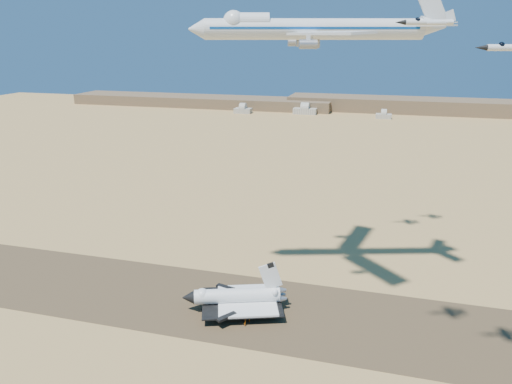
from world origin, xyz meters
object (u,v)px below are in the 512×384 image
(carrier_747, at_px, (306,29))
(chase_jet_a, at_px, (428,22))
(chase_jet_f, at_px, (414,21))
(shuttle, at_px, (236,297))
(crew_b, at_px, (245,324))
(crew_c, at_px, (249,320))
(chase_jet_e, at_px, (383,37))
(crew_a, at_px, (245,321))

(carrier_747, height_order, chase_jet_a, carrier_747)
(chase_jet_a, height_order, chase_jet_f, chase_jet_f)
(carrier_747, xyz_separation_m, chase_jet_a, (37.68, -46.79, 0.95))
(shuttle, distance_m, crew_b, 12.50)
(carrier_747, relative_size, crew_c, 49.44)
(crew_c, distance_m, chase_jet_f, 144.23)
(carrier_747, relative_size, chase_jet_e, 6.19)
(crew_c, xyz_separation_m, chase_jet_e, (36.77, 77.92, 96.69))
(carrier_747, relative_size, chase_jet_f, 6.47)
(carrier_747, xyz_separation_m, crew_c, (-12.48, -28.99, -99.61))
(shuttle, height_order, chase_jet_a, chase_jet_a)
(crew_a, xyz_separation_m, crew_b, (0.34, -1.67, -0.09))
(crew_b, bearing_deg, carrier_747, -55.19)
(shuttle, xyz_separation_m, crew_b, (6.35, -9.88, -4.28))
(shuttle, relative_size, chase_jet_f, 2.85)
(chase_jet_e, bearing_deg, crew_a, -131.33)
(chase_jet_e, bearing_deg, chase_jet_f, 24.18)
(crew_a, bearing_deg, chase_jet_e, -32.10)
(shuttle, height_order, crew_b, shuttle)
(carrier_747, bearing_deg, chase_jet_e, 46.50)
(carrier_747, bearing_deg, crew_b, -129.88)
(shuttle, height_order, crew_c, shuttle)
(shuttle, relative_size, crew_b, 24.55)
(chase_jet_a, distance_m, chase_jet_e, 96.73)
(carrier_747, xyz_separation_m, crew_b, (-13.30, -31.67, -99.71))
(crew_b, height_order, crew_c, crew_c)
(crew_a, xyz_separation_m, crew_c, (1.17, 1.01, 0.01))
(chase_jet_e, bearing_deg, carrier_747, -132.06)
(crew_a, distance_m, chase_jet_a, 114.15)
(shuttle, bearing_deg, crew_a, -73.72)
(chase_jet_a, bearing_deg, crew_c, 140.32)
(shuttle, xyz_separation_m, chase_jet_f, (56.11, 80.86, 99.04))
(crew_c, bearing_deg, chase_jet_f, -81.26)
(chase_jet_f, bearing_deg, carrier_747, -129.07)
(crew_a, bearing_deg, shuttle, 29.76)
(crew_b, xyz_separation_m, crew_c, (0.82, 2.68, 0.10))
(chase_jet_e, bearing_deg, chase_jet_a, -97.69)
(crew_a, distance_m, chase_jet_f, 145.26)
(shuttle, height_order, chase_jet_e, chase_jet_e)
(crew_b, bearing_deg, chase_jet_f, -61.15)
(crew_a, xyz_separation_m, chase_jet_e, (37.94, 78.92, 96.70))
(carrier_747, xyz_separation_m, crew_a, (-13.65, -30.00, -99.62))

